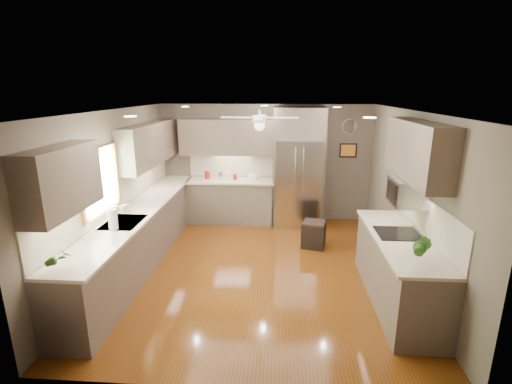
# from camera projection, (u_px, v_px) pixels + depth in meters

# --- Properties ---
(floor) EXTENTS (5.00, 5.00, 0.00)m
(floor) POSITION_uv_depth(u_px,v_px,m) (258.00, 269.00, 5.97)
(floor) COLOR #53260B
(floor) RESTS_ON ground
(ceiling) EXTENTS (5.00, 5.00, 0.00)m
(ceiling) POSITION_uv_depth(u_px,v_px,m) (258.00, 111.00, 5.31)
(ceiling) COLOR white
(ceiling) RESTS_ON ground
(wall_back) EXTENTS (4.50, 0.00, 4.50)m
(wall_back) POSITION_uv_depth(u_px,v_px,m) (265.00, 163.00, 8.04)
(wall_back) COLOR brown
(wall_back) RESTS_ON ground
(wall_front) EXTENTS (4.50, 0.00, 4.50)m
(wall_front) POSITION_uv_depth(u_px,v_px,m) (241.00, 272.00, 3.24)
(wall_front) COLOR brown
(wall_front) RESTS_ON ground
(wall_left) EXTENTS (0.00, 5.00, 5.00)m
(wall_left) POSITION_uv_depth(u_px,v_px,m) (115.00, 192.00, 5.79)
(wall_left) COLOR brown
(wall_left) RESTS_ON ground
(wall_right) EXTENTS (0.00, 5.00, 5.00)m
(wall_right) POSITION_uv_depth(u_px,v_px,m) (409.00, 197.00, 5.49)
(wall_right) COLOR brown
(wall_right) RESTS_ON ground
(canister_a) EXTENTS (0.12, 0.12, 0.18)m
(canister_a) POSITION_uv_depth(u_px,v_px,m) (207.00, 175.00, 7.93)
(canister_a) COLOR maroon
(canister_a) RESTS_ON back_run
(canister_b) EXTENTS (0.13, 0.13, 0.16)m
(canister_b) POSITION_uv_depth(u_px,v_px,m) (221.00, 176.00, 7.92)
(canister_b) COLOR silver
(canister_b) RESTS_ON back_run
(canister_c) EXTENTS (0.13, 0.13, 0.18)m
(canister_c) POSITION_uv_depth(u_px,v_px,m) (229.00, 175.00, 7.86)
(canister_c) COLOR beige
(canister_c) RESTS_ON back_run
(canister_d) EXTENTS (0.09, 0.09, 0.13)m
(canister_d) POSITION_uv_depth(u_px,v_px,m) (235.00, 177.00, 7.87)
(canister_d) COLOR maroon
(canister_d) RESTS_ON back_run
(soap_bottle) EXTENTS (0.10, 0.10, 0.17)m
(soap_bottle) POSITION_uv_depth(u_px,v_px,m) (124.00, 207.00, 5.77)
(soap_bottle) COLOR white
(soap_bottle) RESTS_ON left_run
(potted_plant_left) EXTENTS (0.19, 0.16, 0.31)m
(potted_plant_left) POSITION_uv_depth(u_px,v_px,m) (61.00, 258.00, 3.86)
(potted_plant_left) COLOR #2B601B
(potted_plant_left) RESTS_ON left_run
(potted_plant_right) EXTENTS (0.24, 0.22, 0.35)m
(potted_plant_right) POSITION_uv_depth(u_px,v_px,m) (423.00, 247.00, 4.09)
(potted_plant_right) COLOR #2B601B
(potted_plant_right) RESTS_ON right_run
(bowl) EXTENTS (0.25, 0.25, 0.06)m
(bowl) POSITION_uv_depth(u_px,v_px,m) (253.00, 179.00, 7.84)
(bowl) COLOR beige
(bowl) RESTS_ON back_run
(left_run) EXTENTS (0.65, 4.70, 1.45)m
(left_run) POSITION_uv_depth(u_px,v_px,m) (141.00, 234.00, 6.12)
(left_run) COLOR brown
(left_run) RESTS_ON ground
(back_run) EXTENTS (1.85, 0.65, 1.45)m
(back_run) POSITION_uv_depth(u_px,v_px,m) (231.00, 200.00, 8.01)
(back_run) COLOR brown
(back_run) RESTS_ON ground
(uppers) EXTENTS (4.50, 4.70, 0.95)m
(uppers) POSITION_uv_depth(u_px,v_px,m) (217.00, 146.00, 6.20)
(uppers) COLOR brown
(uppers) RESTS_ON wall_left
(window) EXTENTS (0.05, 1.12, 0.92)m
(window) POSITION_uv_depth(u_px,v_px,m) (99.00, 181.00, 5.22)
(window) COLOR #BFF2B2
(window) RESTS_ON wall_left
(sink) EXTENTS (0.50, 0.70, 0.32)m
(sink) POSITION_uv_depth(u_px,v_px,m) (124.00, 224.00, 5.38)
(sink) COLOR silver
(sink) RESTS_ON left_run
(refrigerator) EXTENTS (1.06, 0.75, 2.45)m
(refrigerator) POSITION_uv_depth(u_px,v_px,m) (298.00, 170.00, 7.69)
(refrigerator) COLOR silver
(refrigerator) RESTS_ON ground
(right_run) EXTENTS (0.70, 2.20, 1.45)m
(right_run) POSITION_uv_depth(u_px,v_px,m) (398.00, 268.00, 4.95)
(right_run) COLOR brown
(right_run) RESTS_ON ground
(microwave) EXTENTS (0.43, 0.55, 0.34)m
(microwave) POSITION_uv_depth(u_px,v_px,m) (408.00, 192.00, 4.92)
(microwave) COLOR silver
(microwave) RESTS_ON wall_right
(ceiling_fan) EXTENTS (1.18, 1.18, 0.32)m
(ceiling_fan) POSITION_uv_depth(u_px,v_px,m) (260.00, 121.00, 5.64)
(ceiling_fan) COLOR white
(ceiling_fan) RESTS_ON ceiling
(recessed_lights) EXTENTS (2.84, 3.14, 0.01)m
(recessed_lights) POSITION_uv_depth(u_px,v_px,m) (257.00, 110.00, 5.69)
(recessed_lights) COLOR white
(recessed_lights) RESTS_ON ceiling
(wall_clock) EXTENTS (0.30, 0.03, 0.30)m
(wall_clock) POSITION_uv_depth(u_px,v_px,m) (350.00, 126.00, 7.70)
(wall_clock) COLOR white
(wall_clock) RESTS_ON wall_back
(framed_print) EXTENTS (0.36, 0.03, 0.30)m
(framed_print) POSITION_uv_depth(u_px,v_px,m) (348.00, 150.00, 7.83)
(framed_print) COLOR black
(framed_print) RESTS_ON wall_back
(stool) EXTENTS (0.48, 0.48, 0.48)m
(stool) POSITION_uv_depth(u_px,v_px,m) (314.00, 234.00, 6.78)
(stool) COLOR black
(stool) RESTS_ON ground
(paper_towel) EXTENTS (0.12, 0.12, 0.31)m
(paper_towel) POSITION_uv_depth(u_px,v_px,m) (113.00, 219.00, 5.06)
(paper_towel) COLOR white
(paper_towel) RESTS_ON left_run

